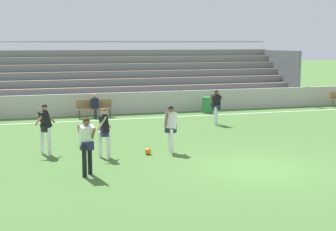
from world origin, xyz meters
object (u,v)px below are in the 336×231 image
object	(u,v)px
bleacher_stand	(78,78)
player_dark_deep_cover	(45,124)
player_dark_on_ball	(104,128)
player_white_wide_right	(171,125)
bench_near_bin	(94,107)
trash_bin	(207,105)
player_white_overlapping	(87,141)
player_dark_wide_left	(216,104)
soccer_ball	(148,151)
spectator_seated	(95,104)

from	to	relation	value
bleacher_stand	player_dark_deep_cover	distance (m)	12.18
player_dark_on_ball	player_white_wide_right	distance (m)	2.33
bench_near_bin	trash_bin	world-z (taller)	bench_near_bin
player_white_wide_right	player_dark_deep_cover	xyz separation A→B (m)	(-4.15, 0.94, 0.07)
player_dark_on_ball	player_dark_deep_cover	distance (m)	2.10
player_white_overlapping	player_dark_wide_left	distance (m)	10.06
player_dark_on_ball	soccer_ball	xyz separation A→B (m)	(1.48, -0.01, -0.87)
player_white_wide_right	soccer_ball	xyz separation A→B (m)	(-0.84, -0.11, -0.85)
player_dark_wide_left	player_dark_deep_cover	bearing A→B (deg)	-152.83
player_dark_on_ball	soccer_ball	bearing A→B (deg)	-0.46
player_dark_wide_left	player_dark_deep_cover	xyz separation A→B (m)	(-7.94, -4.08, 0.08)
trash_bin	player_white_overlapping	distance (m)	13.66
spectator_seated	player_white_wide_right	xyz separation A→B (m)	(1.24, -8.76, 0.26)
player_dark_on_ball	player_white_overlapping	world-z (taller)	player_white_overlapping
bleacher_stand	player_dark_wide_left	size ratio (longest dim) A/B	16.26
trash_bin	player_dark_on_ball	xyz separation A→B (m)	(-7.20, -8.89, 0.55)
player_dark_wide_left	player_dark_deep_cover	size ratio (longest dim) A/B	0.94
bench_near_bin	player_white_overlapping	distance (m)	11.28
bleacher_stand	player_dark_on_ball	size ratio (longest dim) A/B	15.93
trash_bin	player_white_overlapping	xyz separation A→B (m)	(-8.07, -11.01, 0.57)
trash_bin	player_white_overlapping	size ratio (longest dim) A/B	0.51
bleacher_stand	player_dark_on_ball	world-z (taller)	bleacher_stand
spectator_seated	player_dark_wide_left	distance (m)	6.28
bleacher_stand	player_white_wide_right	size ratio (longest dim) A/B	16.15
trash_bin	spectator_seated	bearing A→B (deg)	-179.70
player_white_wide_right	player_white_overlapping	size ratio (longest dim) A/B	0.97
player_white_wide_right	soccer_ball	bearing A→B (deg)	-172.25
player_white_wide_right	player_white_overlapping	xyz separation A→B (m)	(-3.20, -2.22, 0.04)
trash_bin	player_dark_deep_cover	distance (m)	11.97
bleacher_stand	bench_near_bin	bearing A→B (deg)	-86.01
bench_near_bin	spectator_seated	world-z (taller)	spectator_seated
spectator_seated	player_dark_on_ball	distance (m)	8.93
player_white_overlapping	player_dark_wide_left	size ratio (longest dim) A/B	1.04
trash_bin	player_dark_wide_left	xyz separation A→B (m)	(-1.08, -3.77, 0.53)
bleacher_stand	player_dark_on_ball	xyz separation A→B (m)	(-0.81, -12.91, -0.75)
bench_near_bin	player_dark_on_ball	xyz separation A→B (m)	(-1.09, -8.98, 0.43)
bench_near_bin	player_dark_wide_left	world-z (taller)	player_dark_wide_left
player_white_wide_right	soccer_ball	distance (m)	1.20
trash_bin	player_white_overlapping	bearing A→B (deg)	-126.23
trash_bin	soccer_ball	bearing A→B (deg)	-122.69
player_dark_on_ball	soccer_ball	distance (m)	1.72
trash_bin	soccer_ball	size ratio (longest dim) A/B	3.89
bench_near_bin	player_dark_wide_left	size ratio (longest dim) A/B	1.12
player_white_overlapping	player_dark_wide_left	bearing A→B (deg)	46.00
player_dark_on_ball	soccer_ball	size ratio (longest dim) A/B	7.48
trash_bin	player_dark_deep_cover	size ratio (longest dim) A/B	0.50
player_dark_wide_left	player_dark_on_ball	bearing A→B (deg)	-140.08
bleacher_stand	player_white_overlapping	size ratio (longest dim) A/B	15.62
player_dark_on_ball	player_white_wide_right	size ratio (longest dim) A/B	1.01
bench_near_bin	player_dark_deep_cover	distance (m)	8.47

